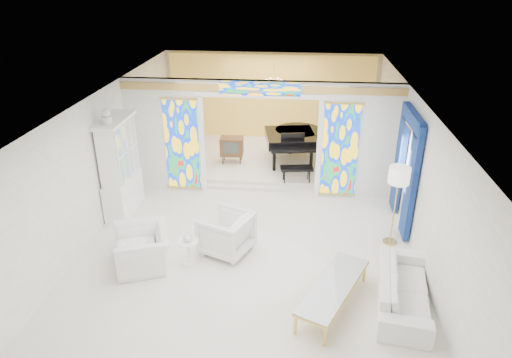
# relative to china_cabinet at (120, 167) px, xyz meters

# --- Properties ---
(floor) EXTENTS (12.00, 12.00, 0.00)m
(floor) POSITION_rel_china_cabinet_xyz_m (3.22, -0.60, -1.17)
(floor) COLOR silver
(floor) RESTS_ON ground
(ceiling) EXTENTS (7.00, 12.00, 0.02)m
(ceiling) POSITION_rel_china_cabinet_xyz_m (3.22, -0.60, 1.83)
(ceiling) COLOR silver
(ceiling) RESTS_ON wall_back
(wall_back) EXTENTS (7.00, 0.02, 3.00)m
(wall_back) POSITION_rel_china_cabinet_xyz_m (3.22, 5.40, 0.33)
(wall_back) COLOR white
(wall_back) RESTS_ON floor
(wall_left) EXTENTS (0.02, 12.00, 3.00)m
(wall_left) POSITION_rel_china_cabinet_xyz_m (-0.28, -0.60, 0.33)
(wall_left) COLOR white
(wall_left) RESTS_ON floor
(wall_right) EXTENTS (0.02, 12.00, 3.00)m
(wall_right) POSITION_rel_china_cabinet_xyz_m (6.72, -0.60, 0.33)
(wall_right) COLOR white
(wall_right) RESTS_ON floor
(partition_wall) EXTENTS (7.00, 0.22, 3.00)m
(partition_wall) POSITION_rel_china_cabinet_xyz_m (3.22, 1.40, 0.48)
(partition_wall) COLOR white
(partition_wall) RESTS_ON floor
(stained_glass_left) EXTENTS (0.90, 0.04, 2.40)m
(stained_glass_left) POSITION_rel_china_cabinet_xyz_m (1.19, 1.29, 0.13)
(stained_glass_left) COLOR gold
(stained_glass_left) RESTS_ON partition_wall
(stained_glass_right) EXTENTS (0.90, 0.04, 2.40)m
(stained_glass_right) POSITION_rel_china_cabinet_xyz_m (5.25, 1.29, 0.13)
(stained_glass_right) COLOR gold
(stained_glass_right) RESTS_ON partition_wall
(stained_glass_transom) EXTENTS (2.00, 0.04, 0.34)m
(stained_glass_transom) POSITION_rel_china_cabinet_xyz_m (3.22, 1.29, 1.65)
(stained_glass_transom) COLOR gold
(stained_glass_transom) RESTS_ON partition_wall
(alcove_platform) EXTENTS (6.80, 3.80, 0.18)m
(alcove_platform) POSITION_rel_china_cabinet_xyz_m (3.22, 3.50, -1.08)
(alcove_platform) COLOR silver
(alcove_platform) RESTS_ON floor
(gold_curtain_back) EXTENTS (6.70, 0.10, 2.90)m
(gold_curtain_back) POSITION_rel_china_cabinet_xyz_m (3.22, 5.28, 0.33)
(gold_curtain_back) COLOR #FFCF58
(gold_curtain_back) RESTS_ON wall_back
(chandelier) EXTENTS (0.48, 0.48, 0.30)m
(chandelier) POSITION_rel_china_cabinet_xyz_m (3.42, 3.40, 1.38)
(chandelier) COLOR gold
(chandelier) RESTS_ON ceiling
(blue_drapes) EXTENTS (0.14, 1.85, 2.65)m
(blue_drapes) POSITION_rel_china_cabinet_xyz_m (6.62, 0.10, 0.41)
(blue_drapes) COLOR navy
(blue_drapes) RESTS_ON wall_right
(china_cabinet) EXTENTS (0.56, 1.46, 2.72)m
(china_cabinet) POSITION_rel_china_cabinet_xyz_m (0.00, 0.00, 0.00)
(china_cabinet) COLOR white
(china_cabinet) RESTS_ON floor
(armchair_left) EXTENTS (1.39, 1.48, 0.77)m
(armchair_left) POSITION_rel_china_cabinet_xyz_m (1.17, -2.14, -0.78)
(armchair_left) COLOR silver
(armchair_left) RESTS_ON floor
(armchair_right) EXTENTS (1.26, 1.24, 0.88)m
(armchair_right) POSITION_rel_china_cabinet_xyz_m (2.77, -1.51, -0.73)
(armchair_right) COLOR white
(armchair_right) RESTS_ON floor
(sofa) EXTENTS (1.19, 2.32, 0.65)m
(sofa) POSITION_rel_china_cabinet_xyz_m (6.17, -2.83, -0.85)
(sofa) COLOR white
(sofa) RESTS_ON floor
(side_table) EXTENTS (0.47, 0.47, 0.53)m
(side_table) POSITION_rel_china_cabinet_xyz_m (2.08, -2.00, -0.82)
(side_table) COLOR white
(side_table) RESTS_ON floor
(vase) EXTENTS (0.21, 0.21, 0.20)m
(vase) POSITION_rel_china_cabinet_xyz_m (2.08, -2.00, -0.54)
(vase) COLOR silver
(vase) RESTS_ON side_table
(coffee_table) EXTENTS (1.44, 2.13, 0.46)m
(coffee_table) POSITION_rel_china_cabinet_xyz_m (4.92, -3.02, -0.75)
(coffee_table) COLOR silver
(coffee_table) RESTS_ON floor
(floor_lamp) EXTENTS (0.50, 0.50, 1.80)m
(floor_lamp) POSITION_rel_china_cabinet_xyz_m (6.29, -0.81, 0.36)
(floor_lamp) COLOR gold
(floor_lamp) RESTS_ON floor
(grand_piano) EXTENTS (1.85, 2.85, 1.07)m
(grand_piano) POSITION_rel_china_cabinet_xyz_m (4.06, 3.28, -0.27)
(grand_piano) COLOR black
(grand_piano) RESTS_ON alcove_platform
(tv_console) EXTENTS (0.68, 0.48, 0.77)m
(tv_console) POSITION_rel_china_cabinet_xyz_m (2.23, 2.91, -0.49)
(tv_console) COLOR #54391E
(tv_console) RESTS_ON alcove_platform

